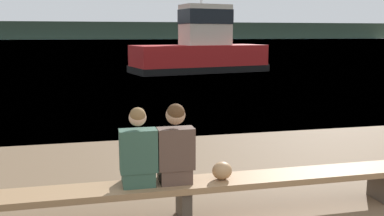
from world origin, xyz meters
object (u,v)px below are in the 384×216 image
(person_right, at_px, (175,148))
(person_left, at_px, (138,153))
(bench_main, at_px, (184,189))
(shopping_bag, at_px, (222,171))
(tugboat_red, at_px, (201,51))

(person_right, bearing_deg, person_left, 179.70)
(bench_main, bearing_deg, person_left, 179.67)
(person_right, xyz_separation_m, shopping_bag, (0.57, -0.01, -0.32))
(shopping_bag, bearing_deg, person_right, 178.74)
(tugboat_red, bearing_deg, shopping_bag, 154.53)
(bench_main, distance_m, person_right, 0.52)
(person_right, bearing_deg, bench_main, -0.46)
(person_right, distance_m, tugboat_red, 20.03)
(person_left, xyz_separation_m, tugboat_red, (5.66, 19.33, 0.35))
(person_left, height_order, shopping_bag, person_left)
(person_right, relative_size, tugboat_red, 0.12)
(shopping_bag, distance_m, tugboat_red, 19.91)
(person_left, xyz_separation_m, person_right, (0.43, -0.00, 0.03))
(person_right, bearing_deg, tugboat_red, 74.86)
(bench_main, distance_m, shopping_bag, 0.51)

